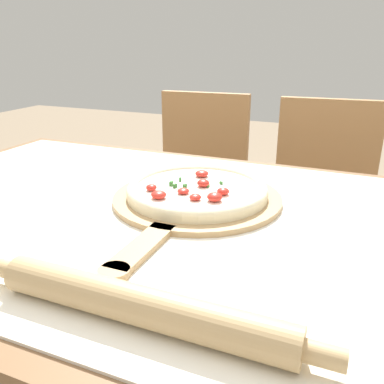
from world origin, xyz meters
The scene contains 7 objects.
dining_table centered at (0.00, 0.00, 0.65)m, with size 1.47×0.91×0.75m.
towel_cloth centered at (0.00, 0.00, 0.75)m, with size 1.39×0.83×0.00m.
pizza_peel centered at (0.03, 0.07, 0.76)m, with size 0.37×0.55×0.01m.
pizza centered at (0.03, 0.09, 0.78)m, with size 0.31×0.31×0.04m.
rolling_pin centered at (0.12, -0.33, 0.78)m, with size 0.49×0.05×0.05m.
chair_left centered at (-0.26, 0.83, 0.51)m, with size 0.42×0.42×0.88m.
chair_right centered at (0.25, 0.83, 0.51)m, with size 0.43×0.43×0.88m.
Camera 1 is at (0.35, -0.69, 1.08)m, focal length 38.00 mm.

